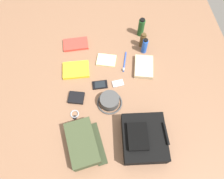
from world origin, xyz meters
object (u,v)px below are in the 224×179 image
Objects in this scene: shampoo_bottle at (141,27)px; wallet at (76,98)px; travel_guidebook at (76,70)px; cell_phone at (100,85)px; bucket_hat at (110,101)px; toothbrush at (125,63)px; media_player at (118,83)px; wristwatch at (75,114)px; notepad at (106,60)px; backpack at (144,138)px; deodorant_spray at (145,46)px; cologne_bottle at (143,40)px; paperback_novel at (76,44)px; toiletry_pouch at (83,144)px; folded_towel at (144,67)px.

wallet is (0.55, -0.56, -0.07)m from shampoo_bottle.
travel_guidebook is 1.77× the size of cell_phone.
bucket_hat is 0.36m from toothbrush.
wristwatch is at bearing -57.05° from media_player.
bucket_hat is at bearing 12.21° from notepad.
shampoo_bottle is (-0.90, 0.14, 0.02)m from backpack.
deodorant_spray is 1.27× the size of cell_phone.
bucket_hat is 0.91× the size of travel_guidebook.
deodorant_spray is 0.96× the size of notepad.
travel_guidebook is 2.82× the size of wristwatch.
shampoo_bottle is at bearing 140.31° from cell_phone.
cologne_bottle is 0.59m from travel_guidebook.
bucket_hat is 0.16m from cell_phone.
wallet is at bearing -104.42° from bucket_hat.
backpack is 0.46m from media_player.
paperback_novel is 0.25m from travel_guidebook.
notepad is at bearing 162.43° from cell_phone.
cell_phone is 0.20m from wallet.
notepad reaches higher than cell_phone.
toothbrush is (0.28, -0.17, -0.08)m from shampoo_bottle.
shampoo_bottle reaches higher than deodorant_spray.
cologne_bottle is (-0.49, 0.32, 0.03)m from bucket_hat.
wallet is at bearing -56.68° from deodorant_spray.
backpack is 0.73m from deodorant_spray.
bucket_hat is 1.07× the size of shampoo_bottle.
toiletry_pouch is (-0.01, -0.39, -0.01)m from backpack.
backpack is 0.50m from wristwatch.
shampoo_bottle is at bearing 146.01° from wallet.
notepad is 0.30m from folded_towel.
toiletry_pouch is at bearing -32.66° from media_player.
notepad is (0.12, -0.31, -0.06)m from cologne_bottle.
toiletry_pouch is 0.23m from wristwatch.
backpack is 0.35m from bucket_hat.
shampoo_bottle is (-0.89, 0.52, 0.04)m from toiletry_pouch.
wristwatch is (0.22, -0.19, -0.00)m from cell_phone.
cologne_bottle is 1.90× the size of wristwatch.
toothbrush is (0.10, -0.17, -0.06)m from deodorant_spray.
cell_phone is at bearing 50.03° from travel_guidebook.
toiletry_pouch is 0.70m from toothbrush.
shampoo_bottle is 0.12m from cologne_bottle.
toiletry_pouch is at bearing 3.39° from travel_guidebook.
backpack is at bearing -10.62° from deodorant_spray.
toiletry_pouch is 1.59× the size of travel_guidebook.
bucket_hat is (-0.28, 0.20, -0.01)m from toiletry_pouch.
deodorant_spray is at bearing 115.12° from notepad.
media_player is 0.39m from wristwatch.
media_player is at bearing -165.95° from backpack.
toiletry_pouch reaches higher than cell_phone.
backpack reaches higher than folded_towel.
backpack is at bearing -10.78° from folded_towel.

